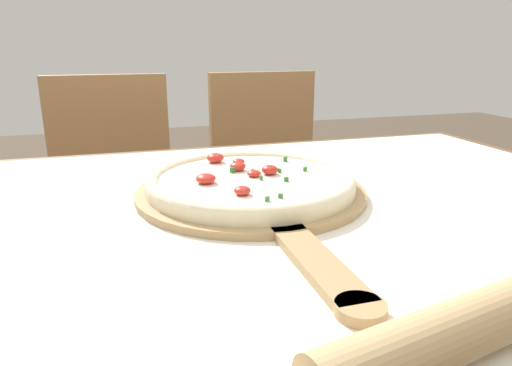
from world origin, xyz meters
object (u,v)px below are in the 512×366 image
at_px(pizza_peel, 255,196).
at_px(rolling_pin, 488,318).
at_px(pizza, 251,181).
at_px(chair_left, 115,197).
at_px(chair_right, 271,183).

height_order(pizza_peel, rolling_pin, rolling_pin).
distance_m(pizza, rolling_pin, 0.44).
distance_m(pizza, chair_left, 0.83).
distance_m(pizza_peel, rolling_pin, 0.42).
bearing_deg(pizza_peel, chair_right, 69.53).
height_order(pizza_peel, pizza, pizza).
bearing_deg(rolling_pin, chair_right, 80.03).
bearing_deg(pizza_peel, chair_left, 106.97).
bearing_deg(chair_left, rolling_pin, -75.43).
xyz_separation_m(pizza, chair_left, (-0.24, 0.75, -0.25)).
xyz_separation_m(pizza, rolling_pin, (0.08, -0.44, -0.00)).
bearing_deg(pizza, chair_left, 107.41).
xyz_separation_m(pizza_peel, pizza, (-0.00, 0.02, 0.02)).
relative_size(rolling_pin, chair_right, 0.49).
relative_size(pizza, chair_right, 0.38).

